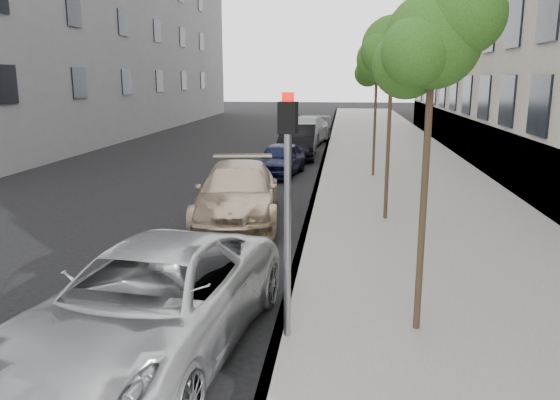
% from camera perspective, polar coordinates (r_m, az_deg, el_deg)
% --- Properties ---
extents(ground, '(160.00, 160.00, 0.00)m').
position_cam_1_polar(ground, '(7.51, -10.70, -17.66)').
color(ground, black).
rests_on(ground, ground).
extents(sidewalk, '(6.40, 72.00, 0.14)m').
position_cam_1_polar(sidewalk, '(30.47, 10.87, 5.51)').
color(sidewalk, gray).
rests_on(sidewalk, ground).
extents(curb, '(0.15, 72.00, 0.14)m').
position_cam_1_polar(curb, '(30.40, 4.96, 5.67)').
color(curb, '#9E9B93').
rests_on(curb, ground).
extents(tree_near, '(1.64, 1.44, 4.92)m').
position_cam_1_polar(tree_near, '(7.77, 15.91, 15.70)').
color(tree_near, '#38281C').
rests_on(tree_near, sidewalk).
extents(tree_mid, '(1.83, 1.63, 5.27)m').
position_cam_1_polar(tree_mid, '(14.23, 11.78, 15.42)').
color(tree_mid, '#38281C').
rests_on(tree_mid, sidewalk).
extents(tree_far, '(1.69, 1.49, 4.92)m').
position_cam_1_polar(tree_far, '(20.70, 10.18, 13.76)').
color(tree_far, '#38281C').
rests_on(tree_far, sidewalk).
extents(signal_pole, '(0.27, 0.22, 3.44)m').
position_cam_1_polar(signal_pole, '(7.41, 0.80, 1.04)').
color(signal_pole, '#939699').
rests_on(signal_pole, sidewalk).
extents(minivan, '(3.15, 5.72, 1.52)m').
position_cam_1_polar(minivan, '(7.78, -13.39, -10.44)').
color(minivan, '#B8BABD').
rests_on(minivan, ground).
extents(suv, '(2.75, 5.46, 1.52)m').
position_cam_1_polar(suv, '(14.53, -4.46, 0.71)').
color(suv, tan).
rests_on(suv, ground).
extents(sedan_blue, '(1.97, 3.88, 1.27)m').
position_cam_1_polar(sedan_blue, '(21.43, 0.00, 4.29)').
color(sedan_blue, black).
rests_on(sedan_blue, ground).
extents(sedan_black, '(1.78, 4.81, 1.57)m').
position_cam_1_polar(sedan_black, '(26.16, 1.88, 6.15)').
color(sedan_black, black).
rests_on(sedan_black, ground).
extents(sedan_rear, '(2.96, 5.57, 1.54)m').
position_cam_1_polar(sedan_rear, '(31.75, 2.74, 7.27)').
color(sedan_rear, gray).
rests_on(sedan_rear, ground).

